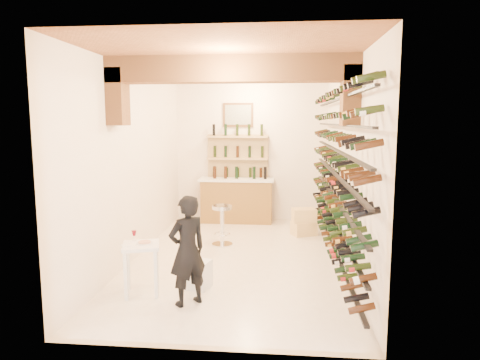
% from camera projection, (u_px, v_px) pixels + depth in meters
% --- Properties ---
extents(ground, '(6.00, 6.00, 0.00)m').
position_uv_depth(ground, '(238.00, 258.00, 7.34)').
color(ground, white).
rests_on(ground, ground).
extents(room_shell, '(3.52, 6.02, 3.21)m').
position_uv_depth(room_shell, '(237.00, 125.00, 6.77)').
color(room_shell, white).
rests_on(room_shell, ground).
extents(wine_rack, '(0.32, 5.70, 2.56)m').
position_uv_depth(wine_rack, '(332.00, 169.00, 6.98)').
color(wine_rack, black).
rests_on(wine_rack, ground).
extents(back_counter, '(1.70, 0.62, 1.29)m').
position_uv_depth(back_counter, '(237.00, 199.00, 9.90)').
color(back_counter, olive).
rests_on(back_counter, ground).
extents(back_shelving, '(1.40, 0.31, 2.73)m').
position_uv_depth(back_shelving, '(238.00, 170.00, 10.06)').
color(back_shelving, tan).
rests_on(back_shelving, ground).
extents(tasting_table, '(0.59, 0.59, 0.84)m').
position_uv_depth(tasting_table, '(141.00, 253.00, 5.76)').
color(tasting_table, white).
rests_on(tasting_table, ground).
extents(white_stool, '(0.38, 0.38, 0.39)m').
position_uv_depth(white_stool, '(198.00, 274.00, 6.00)').
color(white_stool, white).
rests_on(white_stool, ground).
extents(person, '(0.61, 0.59, 1.41)m').
position_uv_depth(person, '(187.00, 251.00, 5.41)').
color(person, black).
rests_on(person, ground).
extents(chrome_barstool, '(0.39, 0.39, 0.76)m').
position_uv_depth(chrome_barstool, '(222.00, 222.00, 8.03)').
color(chrome_barstool, silver).
rests_on(chrome_barstool, ground).
extents(crate_lower, '(0.56, 0.49, 0.28)m').
position_uv_depth(crate_lower, '(304.00, 228.00, 8.79)').
color(crate_lower, '#E1BF7B').
rests_on(crate_lower, ground).
extents(crate_upper, '(0.51, 0.39, 0.27)m').
position_uv_depth(crate_upper, '(304.00, 215.00, 8.76)').
color(crate_upper, '#E1BF7B').
rests_on(crate_upper, crate_lower).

